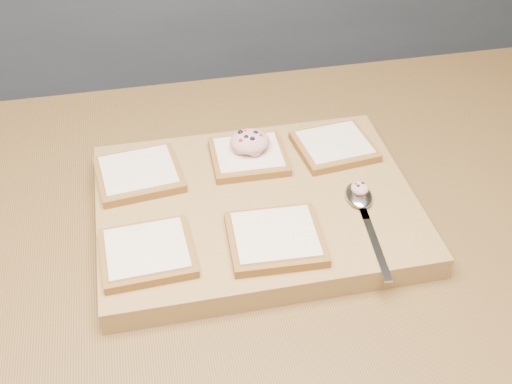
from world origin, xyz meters
The scene contains 11 objects.
island_counter centered at (0.00, 0.00, 0.45)m, with size 2.00×0.80×0.90m.
back_counter centered at (0.00, 1.43, 0.47)m, with size 3.60×0.62×0.94m.
cutting_board centered at (-0.12, -0.01, 0.92)m, with size 0.46×0.35×0.04m, color #AF894B.
bread_far_left centered at (-0.28, 0.07, 0.94)m, with size 0.13×0.13×0.02m.
bread_far_center centered at (-0.11, 0.08, 0.94)m, with size 0.12×0.11×0.02m.
bread_far_right centered at (0.03, 0.08, 0.94)m, with size 0.13×0.12×0.02m.
bread_near_left centered at (-0.28, -0.09, 0.94)m, with size 0.12×0.12×0.02m.
bread_near_center centered at (-0.11, -0.10, 0.95)m, with size 0.13×0.12×0.02m.
tuna_salad_dollop centered at (-0.11, 0.09, 0.97)m, with size 0.06×0.06×0.03m.
spoon centered at (0.03, -0.05, 0.94)m, with size 0.04×0.19×0.01m.
spoon_salad centered at (0.03, -0.04, 0.96)m, with size 0.03×0.03×0.02m.
Camera 1 is at (-0.26, -0.70, 1.55)m, focal length 45.00 mm.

